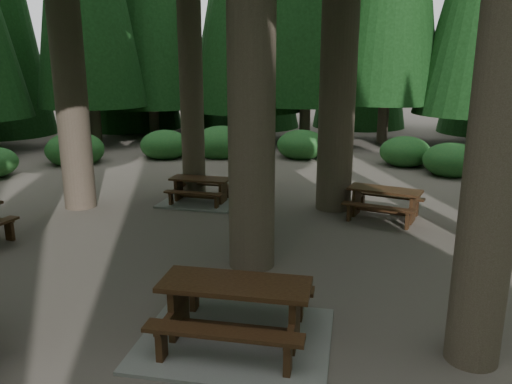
# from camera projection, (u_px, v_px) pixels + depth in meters

# --- Properties ---
(ground) EXTENTS (80.00, 80.00, 0.00)m
(ground) POSITION_uv_depth(u_px,v_px,m) (208.00, 267.00, 9.30)
(ground) COLOR #534A43
(ground) RESTS_ON ground
(picnic_table_a) EXTENTS (2.70, 2.28, 0.87)m
(picnic_table_a) POSITION_uv_depth(u_px,v_px,m) (236.00, 320.00, 6.75)
(picnic_table_a) COLOR gray
(picnic_table_a) RESTS_ON ground
(picnic_table_c) EXTENTS (2.22, 1.92, 0.69)m
(picnic_table_c) POSITION_uv_depth(u_px,v_px,m) (201.00, 195.00, 13.48)
(picnic_table_c) COLOR gray
(picnic_table_c) RESTS_ON ground
(picnic_table_d) EXTENTS (2.08, 1.88, 0.74)m
(picnic_table_d) POSITION_uv_depth(u_px,v_px,m) (384.00, 199.00, 12.05)
(picnic_table_d) COLOR black
(picnic_table_d) RESTS_ON ground
(shrub_ring) EXTENTS (23.86, 24.64, 1.49)m
(shrub_ring) POSITION_uv_depth(u_px,v_px,m) (251.00, 235.00, 9.83)
(shrub_ring) COLOR #22632C
(shrub_ring) RESTS_ON ground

